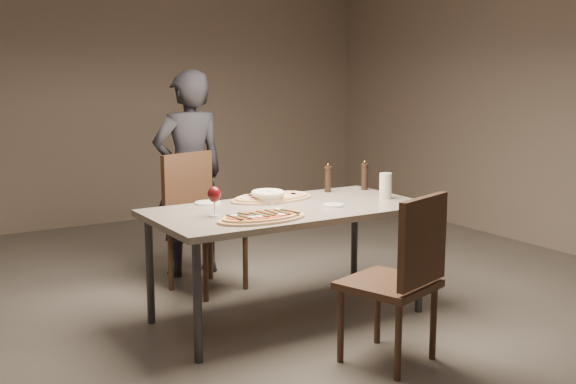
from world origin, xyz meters
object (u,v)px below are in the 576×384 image
bread_basket (268,195)px  carafe (385,186)px  dining_table (288,216)px  pepper_mill_left (328,179)px  chair_far (199,214)px  zucchini_pizza (262,217)px  chair_near (403,271)px  ham_pizza (272,197)px  diner (189,174)px

bread_basket → carafe: (0.77, -0.30, 0.04)m
dining_table → pepper_mill_left: size_ratio=8.59×
chair_far → dining_table: bearing=87.7°
zucchini_pizza → chair_far: (0.11, 1.16, -0.20)m
chair_near → chair_far: bearing=82.3°
ham_pizza → dining_table: bearing=-103.7°
chair_near → diner: 2.32m
zucchini_pizza → ham_pizza: 0.65m
ham_pizza → chair_near: 1.30m
dining_table → ham_pizza: size_ratio=2.96×
zucchini_pizza → pepper_mill_left: (0.88, 0.58, 0.08)m
chair_near → chair_far: size_ratio=0.96×
ham_pizza → pepper_mill_left: pepper_mill_left is taller
ham_pizza → diner: bearing=93.8°
ham_pizza → carafe: 0.79m
chair_far → diner: bearing=-120.2°
pepper_mill_left → chair_far: bearing=142.9°
carafe → chair_near: (-0.60, -0.90, -0.29)m
dining_table → carafe: (0.74, -0.09, 0.15)m
zucchini_pizza → pepper_mill_left: bearing=19.8°
diner → bread_basket: bearing=94.7°
carafe → diner: bearing=121.9°
chair_near → chair_far: chair_far is taller
bread_basket → pepper_mill_left: pepper_mill_left is taller
ham_pizza → chair_near: (0.09, -1.27, -0.22)m
pepper_mill_left → carafe: 0.46m
dining_table → pepper_mill_left: (0.54, 0.33, 0.16)m
bread_basket → chair_near: 1.24m
bread_basket → chair_far: 0.76m
chair_near → diner: size_ratio=0.60×
dining_table → zucchini_pizza: (-0.34, -0.25, 0.07)m
dining_table → chair_near: chair_near is taller
zucchini_pizza → chair_near: size_ratio=0.59×
carafe → zucchini_pizza: bearing=-171.6°
zucchini_pizza → chair_far: bearing=70.8°
dining_table → diner: (-0.13, 1.30, 0.12)m
dining_table → diner: bearing=95.6°
dining_table → zucchini_pizza: zucchini_pizza is taller
ham_pizza → bread_basket: 0.10m
diner → zucchini_pizza: bearing=81.9°
chair_near → bread_basket: bearing=79.5°
pepper_mill_left → diner: 1.17m
pepper_mill_left → bread_basket: bearing=-168.0°
zucchini_pizza → carafe: carafe is taller
bread_basket → diner: (-0.10, 1.08, 0.02)m
pepper_mill_left → diner: diner is taller
dining_table → chair_far: (-0.22, 0.91, -0.12)m
zucchini_pizza → carafe: 1.09m
pepper_mill_left → dining_table: bearing=-148.5°
ham_pizza → chair_far: bearing=107.0°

